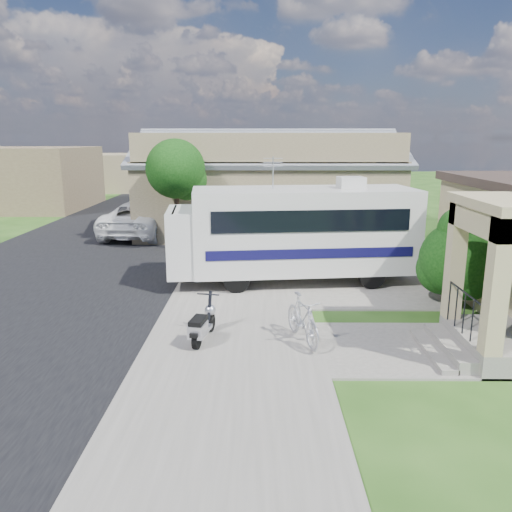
{
  "coord_description": "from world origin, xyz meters",
  "views": [
    {
      "loc": [
        -0.39,
        -11.35,
        4.58
      ],
      "look_at": [
        -0.5,
        2.5,
        1.3
      ],
      "focal_mm": 35.0,
      "sensor_mm": 36.0,
      "label": 1
    }
  ],
  "objects_px": {
    "motorhome": "(294,230)",
    "garden_hose": "(434,332)",
    "shrub": "(460,256)",
    "bicycle": "(303,321)",
    "scooter": "(202,325)",
    "pickup_truck": "(144,218)",
    "van": "(161,199)"
  },
  "relations": [
    {
      "from": "scooter",
      "to": "pickup_truck",
      "type": "relative_size",
      "value": 0.25
    },
    {
      "from": "shrub",
      "to": "garden_hose",
      "type": "height_order",
      "value": "shrub"
    },
    {
      "from": "motorhome",
      "to": "garden_hose",
      "type": "xyz_separation_m",
      "value": [
        3.04,
        -4.56,
        -1.62
      ]
    },
    {
      "from": "motorhome",
      "to": "van",
      "type": "distance_m",
      "value": 16.81
    },
    {
      "from": "pickup_truck",
      "to": "garden_hose",
      "type": "relative_size",
      "value": 14.52
    },
    {
      "from": "scooter",
      "to": "garden_hose",
      "type": "height_order",
      "value": "scooter"
    },
    {
      "from": "motorhome",
      "to": "pickup_truck",
      "type": "xyz_separation_m",
      "value": [
        -6.7,
        8.09,
        -0.88
      ]
    },
    {
      "from": "scooter",
      "to": "pickup_truck",
      "type": "height_order",
      "value": "pickup_truck"
    },
    {
      "from": "shrub",
      "to": "van",
      "type": "distance_m",
      "value": 21.02
    },
    {
      "from": "shrub",
      "to": "scooter",
      "type": "bearing_deg",
      "value": -158.24
    },
    {
      "from": "motorhome",
      "to": "pickup_truck",
      "type": "distance_m",
      "value": 10.54
    },
    {
      "from": "bicycle",
      "to": "shrub",
      "type": "bearing_deg",
      "value": 13.33
    },
    {
      "from": "motorhome",
      "to": "shrub",
      "type": "relative_size",
      "value": 2.86
    },
    {
      "from": "shrub",
      "to": "scooter",
      "type": "height_order",
      "value": "shrub"
    },
    {
      "from": "scooter",
      "to": "van",
      "type": "height_order",
      "value": "van"
    },
    {
      "from": "scooter",
      "to": "garden_hose",
      "type": "bearing_deg",
      "value": 16.25
    },
    {
      "from": "van",
      "to": "bicycle",
      "type": "bearing_deg",
      "value": -65.68
    },
    {
      "from": "motorhome",
      "to": "scooter",
      "type": "height_order",
      "value": "motorhome"
    },
    {
      "from": "scooter",
      "to": "pickup_truck",
      "type": "xyz_separation_m",
      "value": [
        -4.3,
        13.15,
        0.38
      ]
    },
    {
      "from": "motorhome",
      "to": "shrub",
      "type": "bearing_deg",
      "value": -34.47
    },
    {
      "from": "bicycle",
      "to": "pickup_truck",
      "type": "xyz_separation_m",
      "value": [
        -6.57,
        13.15,
        0.28
      ]
    },
    {
      "from": "motorhome",
      "to": "pickup_truck",
      "type": "height_order",
      "value": "motorhome"
    },
    {
      "from": "van",
      "to": "shrub",
      "type": "bearing_deg",
      "value": -51.47
    },
    {
      "from": "motorhome",
      "to": "scooter",
      "type": "distance_m",
      "value": 5.74
    },
    {
      "from": "motorhome",
      "to": "van",
      "type": "bearing_deg",
      "value": 109.33
    },
    {
      "from": "garden_hose",
      "to": "pickup_truck",
      "type": "bearing_deg",
      "value": 127.6
    },
    {
      "from": "van",
      "to": "garden_hose",
      "type": "xyz_separation_m",
      "value": [
        10.3,
        -19.71,
        -0.84
      ]
    },
    {
      "from": "pickup_truck",
      "to": "garden_hose",
      "type": "bearing_deg",
      "value": 133.8
    },
    {
      "from": "shrub",
      "to": "bicycle",
      "type": "relative_size",
      "value": 1.55
    },
    {
      "from": "bicycle",
      "to": "garden_hose",
      "type": "height_order",
      "value": "bicycle"
    },
    {
      "from": "garden_hose",
      "to": "bicycle",
      "type": "bearing_deg",
      "value": -171.15
    },
    {
      "from": "pickup_truck",
      "to": "motorhome",
      "type": "bearing_deg",
      "value": 135.84
    }
  ]
}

